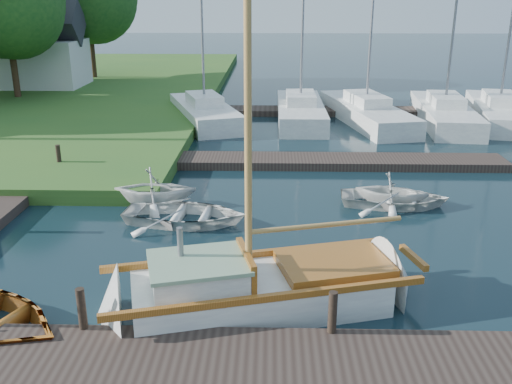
{
  "coord_description": "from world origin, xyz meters",
  "views": [
    {
      "loc": [
        0.38,
        -13.88,
        6.06
      ],
      "look_at": [
        0.0,
        0.0,
        1.2
      ],
      "focal_mm": 40.0,
      "sensor_mm": 36.0,
      "label": 1
    }
  ],
  "objects_px": {
    "mooring_post_1": "(82,309)",
    "marina_boat_1": "(300,110)",
    "tender_d": "(392,188)",
    "marina_boat_0": "(205,111)",
    "house_c": "(41,52)",
    "mooring_post_2": "(333,312)",
    "mooring_post_5": "(59,156)",
    "tender_a": "(185,211)",
    "marina_boat_3": "(444,111)",
    "tender_b": "(155,185)",
    "marina_boat_4": "(499,110)",
    "tender_c": "(395,195)",
    "marina_boat_2": "(366,111)",
    "sailboat": "(266,291)"
  },
  "relations": [
    {
      "from": "mooring_post_1",
      "to": "marina_boat_1",
      "type": "bearing_deg",
      "value": 75.97
    },
    {
      "from": "tender_d",
      "to": "marina_boat_0",
      "type": "xyz_separation_m",
      "value": [
        -6.91,
        11.53,
        0.02
      ]
    },
    {
      "from": "mooring_post_1",
      "to": "house_c",
      "type": "xyz_separation_m",
      "value": [
        -11.0,
        27.0,
        1.88
      ]
    },
    {
      "from": "mooring_post_2",
      "to": "mooring_post_5",
      "type": "height_order",
      "value": "same"
    },
    {
      "from": "mooring_post_5",
      "to": "tender_a",
      "type": "xyz_separation_m",
      "value": [
        5.01,
        -4.24,
        -0.35
      ]
    },
    {
      "from": "marina_boat_1",
      "to": "mooring_post_1",
      "type": "bearing_deg",
      "value": 165.93
    },
    {
      "from": "marina_boat_0",
      "to": "marina_boat_3",
      "type": "height_order",
      "value": "marina_boat_3"
    },
    {
      "from": "mooring_post_2",
      "to": "marina_boat_0",
      "type": "bearing_deg",
      "value": 103.21
    },
    {
      "from": "mooring_post_1",
      "to": "mooring_post_2",
      "type": "height_order",
      "value": "same"
    },
    {
      "from": "tender_d",
      "to": "tender_b",
      "type": "bearing_deg",
      "value": 106.14
    },
    {
      "from": "tender_d",
      "to": "marina_boat_1",
      "type": "relative_size",
      "value": 0.22
    },
    {
      "from": "mooring_post_2",
      "to": "tender_d",
      "type": "height_order",
      "value": "tender_d"
    },
    {
      "from": "marina_boat_0",
      "to": "marina_boat_4",
      "type": "bearing_deg",
      "value": -106.77
    },
    {
      "from": "tender_c",
      "to": "marina_boat_2",
      "type": "height_order",
      "value": "marina_boat_2"
    },
    {
      "from": "marina_boat_2",
      "to": "marina_boat_1",
      "type": "bearing_deg",
      "value": 74.36
    },
    {
      "from": "sailboat",
      "to": "tender_d",
      "type": "height_order",
      "value": "sailboat"
    },
    {
      "from": "tender_b",
      "to": "marina_boat_3",
      "type": "height_order",
      "value": "marina_boat_3"
    },
    {
      "from": "marina_boat_2",
      "to": "marina_boat_4",
      "type": "xyz_separation_m",
      "value": [
        6.6,
        0.3,
        -0.01
      ]
    },
    {
      "from": "tender_a",
      "to": "marina_boat_2",
      "type": "height_order",
      "value": "marina_boat_2"
    },
    {
      "from": "tender_b",
      "to": "marina_boat_0",
      "type": "bearing_deg",
      "value": -1.51
    },
    {
      "from": "marina_boat_2",
      "to": "house_c",
      "type": "distance_m",
      "value": 20.72
    },
    {
      "from": "marina_boat_2",
      "to": "marina_boat_3",
      "type": "xyz_separation_m",
      "value": [
        3.81,
        -0.12,
        0.01
      ]
    },
    {
      "from": "tender_c",
      "to": "marina_boat_4",
      "type": "xyz_separation_m",
      "value": [
        7.54,
        12.07,
        0.23
      ]
    },
    {
      "from": "marina_boat_3",
      "to": "house_c",
      "type": "bearing_deg",
      "value": 76.02
    },
    {
      "from": "tender_c",
      "to": "marina_boat_4",
      "type": "bearing_deg",
      "value": -26.86
    },
    {
      "from": "mooring_post_2",
      "to": "house_c",
      "type": "distance_m",
      "value": 31.19
    },
    {
      "from": "tender_d",
      "to": "house_c",
      "type": "distance_m",
      "value": 26.77
    },
    {
      "from": "mooring_post_1",
      "to": "marina_boat_0",
      "type": "relative_size",
      "value": 0.07
    },
    {
      "from": "mooring_post_2",
      "to": "marina_boat_1",
      "type": "distance_m",
      "value": 19.29
    },
    {
      "from": "mooring_post_5",
      "to": "marina_boat_0",
      "type": "xyz_separation_m",
      "value": [
        4.08,
        8.82,
        -0.12
      ]
    },
    {
      "from": "sailboat",
      "to": "marina_boat_2",
      "type": "height_order",
      "value": "marina_boat_2"
    },
    {
      "from": "sailboat",
      "to": "marina_boat_1",
      "type": "distance_m",
      "value": 17.99
    },
    {
      "from": "tender_a",
      "to": "tender_c",
      "type": "bearing_deg",
      "value": -70.06
    },
    {
      "from": "mooring_post_1",
      "to": "marina_boat_3",
      "type": "distance_m",
      "value": 22.36
    },
    {
      "from": "house_c",
      "to": "marina_boat_0",
      "type": "bearing_deg",
      "value": -36.44
    },
    {
      "from": "tender_d",
      "to": "marina_boat_4",
      "type": "xyz_separation_m",
      "value": [
        7.65,
        12.1,
        -0.0
      ]
    },
    {
      "from": "tender_c",
      "to": "marina_boat_0",
      "type": "xyz_separation_m",
      "value": [
        -7.02,
        11.51,
        0.25
      ]
    },
    {
      "from": "tender_a",
      "to": "mooring_post_1",
      "type": "bearing_deg",
      "value": 175.79
    },
    {
      "from": "mooring_post_5",
      "to": "marina_boat_2",
      "type": "xyz_separation_m",
      "value": [
        12.04,
        9.08,
        -0.13
      ]
    },
    {
      "from": "marina_boat_2",
      "to": "house_c",
      "type": "relative_size",
      "value": 2.24
    },
    {
      "from": "mooring_post_1",
      "to": "tender_c",
      "type": "distance_m",
      "value": 10.2
    },
    {
      "from": "marina_boat_3",
      "to": "house_c",
      "type": "relative_size",
      "value": 2.32
    },
    {
      "from": "mooring_post_1",
      "to": "mooring_post_5",
      "type": "height_order",
      "value": "same"
    },
    {
      "from": "marina_boat_3",
      "to": "marina_boat_1",
      "type": "bearing_deg",
      "value": 92.74
    },
    {
      "from": "mooring_post_1",
      "to": "sailboat",
      "type": "distance_m",
      "value": 3.6
    },
    {
      "from": "tender_b",
      "to": "house_c",
      "type": "height_order",
      "value": "house_c"
    },
    {
      "from": "mooring_post_1",
      "to": "tender_b",
      "type": "relative_size",
      "value": 0.33
    },
    {
      "from": "marina_boat_1",
      "to": "house_c",
      "type": "xyz_separation_m",
      "value": [
        -15.82,
        7.71,
        2.02
      ]
    },
    {
      "from": "tender_a",
      "to": "marina_boat_0",
      "type": "height_order",
      "value": "marina_boat_0"
    },
    {
      "from": "marina_boat_3",
      "to": "house_c",
      "type": "distance_m",
      "value": 24.3
    }
  ]
}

